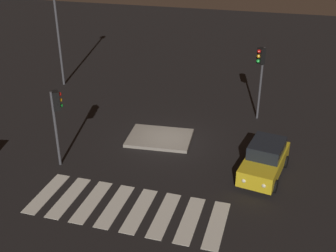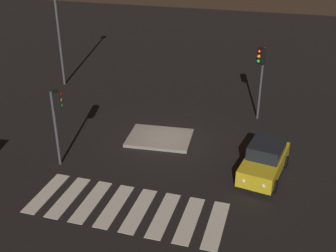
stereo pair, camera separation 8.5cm
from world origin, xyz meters
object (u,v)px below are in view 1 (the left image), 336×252
(car_yellow, at_px, (265,160))
(street_lamp, at_px, (56,13))
(traffic_light_north, at_px, (261,66))
(traffic_light_south, at_px, (56,110))
(traffic_island, at_px, (160,138))

(car_yellow, distance_m, street_lamp, 18.79)
(traffic_light_north, xyz_separation_m, traffic_light_south, (-9.14, -8.46, -0.44))
(traffic_light_north, height_order, street_lamp, street_lamp)
(traffic_light_north, distance_m, street_lamp, 15.23)
(traffic_island, xyz_separation_m, traffic_light_north, (5.08, 4.44, 3.44))
(car_yellow, bearing_deg, street_lamp, -109.16)
(car_yellow, height_order, street_lamp, street_lamp)
(car_yellow, bearing_deg, traffic_island, -99.53)
(car_yellow, relative_size, traffic_light_south, 1.03)
(traffic_light_north, xyz_separation_m, street_lamp, (-14.95, 2.17, 1.97))
(traffic_island, distance_m, street_lamp, 13.05)
(traffic_light_south, distance_m, street_lamp, 12.35)
(traffic_island, distance_m, car_yellow, 6.51)
(traffic_island, height_order, car_yellow, car_yellow)
(car_yellow, distance_m, traffic_light_north, 7.15)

